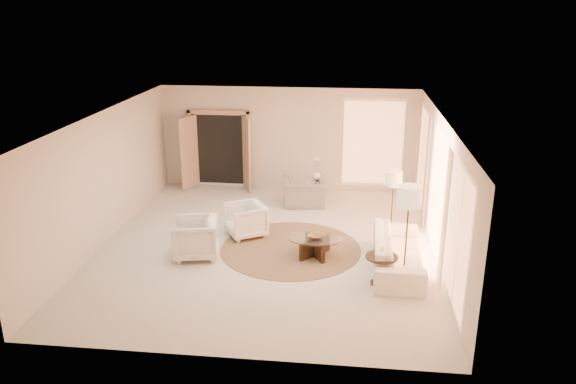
# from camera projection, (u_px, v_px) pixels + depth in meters

# --- Properties ---
(room) EXTENTS (7.04, 8.04, 2.83)m
(room) POSITION_uv_depth(u_px,v_px,m) (267.00, 184.00, 11.58)
(room) COLOR beige
(room) RESTS_ON ground
(windows_right) EXTENTS (0.10, 6.40, 2.40)m
(windows_right) POSITION_uv_depth(u_px,v_px,m) (436.00, 191.00, 11.32)
(windows_right) COLOR #FF9F66
(windows_right) RESTS_ON room
(window_back_corner) EXTENTS (1.70, 0.10, 2.40)m
(window_back_corner) POSITION_uv_depth(u_px,v_px,m) (373.00, 143.00, 15.06)
(window_back_corner) COLOR #FF9F66
(window_back_corner) RESTS_ON room
(curtains_right) EXTENTS (0.06, 5.20, 2.60)m
(curtains_right) POSITION_uv_depth(u_px,v_px,m) (428.00, 179.00, 12.18)
(curtains_right) COLOR tan
(curtains_right) RESTS_ON room
(french_doors) EXTENTS (1.95, 0.66, 2.16)m
(french_doors) POSITION_uv_depth(u_px,v_px,m) (219.00, 150.00, 15.47)
(french_doors) COLOR tan
(french_doors) RESTS_ON room
(area_rug) EXTENTS (3.85, 3.85, 0.01)m
(area_rug) POSITION_uv_depth(u_px,v_px,m) (291.00, 249.00, 11.88)
(area_rug) COLOR #3F2D1C
(area_rug) RESTS_ON room
(sofa) EXTENTS (0.99, 2.39, 0.69)m
(sofa) POSITION_uv_depth(u_px,v_px,m) (398.00, 252.00, 10.91)
(sofa) COLOR white
(sofa) RESTS_ON room
(armchair_left) EXTENTS (1.04, 1.05, 0.81)m
(armchair_left) POSITION_uv_depth(u_px,v_px,m) (246.00, 218.00, 12.43)
(armchair_left) COLOR white
(armchair_left) RESTS_ON room
(armchair_right) EXTENTS (0.96, 1.01, 0.89)m
(armchair_right) POSITION_uv_depth(u_px,v_px,m) (195.00, 236.00, 11.40)
(armchair_right) COLOR white
(armchair_right) RESTS_ON room
(accent_chair) EXTENTS (1.16, 0.84, 0.94)m
(accent_chair) POSITION_uv_depth(u_px,v_px,m) (304.00, 188.00, 14.26)
(accent_chair) COLOR gray
(accent_chair) RESTS_ON room
(coffee_table) EXTENTS (1.22, 1.22, 0.40)m
(coffee_table) POSITION_uv_depth(u_px,v_px,m) (315.00, 245.00, 11.47)
(coffee_table) COLOR black
(coffee_table) RESTS_ON room
(end_table) EXTENTS (0.59, 0.59, 0.56)m
(end_table) POSITION_uv_depth(u_px,v_px,m) (381.00, 265.00, 10.30)
(end_table) COLOR black
(end_table) RESTS_ON room
(side_table) EXTENTS (0.55, 0.55, 0.64)m
(side_table) POSITION_uv_depth(u_px,v_px,m) (316.00, 189.00, 14.43)
(side_table) COLOR #2E2517
(side_table) RESTS_ON room
(floor_lamp_near) EXTENTS (0.37, 0.37, 1.52)m
(floor_lamp_near) POSITION_uv_depth(u_px,v_px,m) (394.00, 181.00, 12.07)
(floor_lamp_near) COLOR #2E2517
(floor_lamp_near) RESTS_ON room
(floor_lamp_far) EXTENTS (0.44, 0.44, 1.83)m
(floor_lamp_far) POSITION_uv_depth(u_px,v_px,m) (409.00, 201.00, 10.13)
(floor_lamp_far) COLOR #2E2517
(floor_lamp_far) RESTS_ON room
(bowl) EXTENTS (0.37, 0.37, 0.07)m
(bowl) POSITION_uv_depth(u_px,v_px,m) (315.00, 236.00, 11.41)
(bowl) COLOR brown
(bowl) RESTS_ON coffee_table
(end_vase) EXTENTS (0.20, 0.20, 0.18)m
(end_vase) POSITION_uv_depth(u_px,v_px,m) (382.00, 252.00, 10.21)
(end_vase) COLOR silver
(end_vase) RESTS_ON end_table
(side_vase) EXTENTS (0.31, 0.31, 0.24)m
(side_vase) POSITION_uv_depth(u_px,v_px,m) (316.00, 175.00, 14.31)
(side_vase) COLOR silver
(side_vase) RESTS_ON side_table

